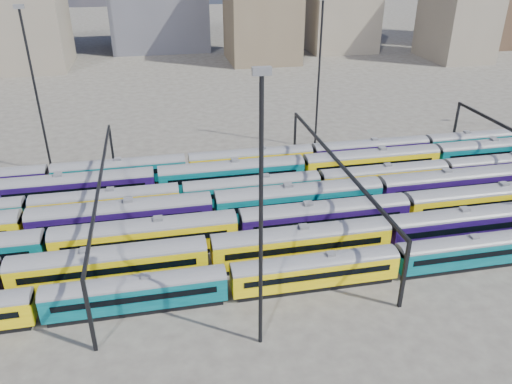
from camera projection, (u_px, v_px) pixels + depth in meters
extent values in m
plane|color=#3F3B35|center=(262.00, 220.00, 66.80)|extent=(500.00, 500.00, 0.00)
cube|color=black|center=(138.00, 306.00, 50.63)|extent=(17.17, 2.23, 0.63)
cube|color=#05444C|center=(136.00, 294.00, 49.89)|extent=(18.08, 2.62, 2.62)
cylinder|color=#4C4C51|center=(135.00, 283.00, 49.30)|extent=(18.08, 2.62, 2.62)
cube|color=black|center=(136.00, 300.00, 48.59)|extent=(15.91, 0.06, 0.68)
cube|color=black|center=(136.00, 283.00, 50.91)|extent=(15.91, 0.06, 0.68)
cube|color=slate|center=(134.00, 277.00, 48.98)|extent=(0.90, 0.81, 0.32)
cube|color=black|center=(314.00, 284.00, 54.00)|extent=(17.17, 2.23, 0.63)
cube|color=#C0A307|center=(315.00, 271.00, 53.26)|extent=(18.08, 2.62, 2.62)
cylinder|color=#4C4C51|center=(315.00, 261.00, 52.67)|extent=(18.08, 2.62, 2.62)
cube|color=black|center=(319.00, 276.00, 51.96)|extent=(15.91, 0.06, 0.68)
cube|color=black|center=(311.00, 262.00, 54.28)|extent=(15.91, 0.06, 0.68)
cube|color=slate|center=(316.00, 256.00, 52.35)|extent=(0.90, 0.81, 0.32)
cube|color=black|center=(469.00, 263.00, 57.37)|extent=(17.17, 2.23, 0.63)
cube|color=#05444C|center=(472.00, 252.00, 56.63)|extent=(18.08, 2.62, 2.62)
cylinder|color=#4C4C51|center=(474.00, 242.00, 56.04)|extent=(18.08, 2.62, 2.62)
cube|color=black|center=(480.00, 256.00, 55.33)|extent=(15.91, 0.06, 0.68)
cube|color=black|center=(466.00, 243.00, 57.65)|extent=(15.91, 0.06, 0.68)
cube|color=slate|center=(476.00, 236.00, 55.73)|extent=(0.90, 0.81, 0.32)
cube|color=black|center=(113.00, 280.00, 54.48)|extent=(19.72, 2.56, 0.73)
cube|color=#C0A307|center=(110.00, 266.00, 53.63)|extent=(20.76, 3.01, 3.01)
cylinder|color=#4C4C51|center=(108.00, 254.00, 52.95)|extent=(20.76, 3.01, 3.01)
cube|color=black|center=(109.00, 271.00, 52.14)|extent=(18.27, 0.06, 0.78)
cube|color=black|center=(111.00, 255.00, 54.80)|extent=(18.27, 0.06, 0.78)
cube|color=slate|center=(107.00, 248.00, 52.59)|extent=(1.04, 0.93, 0.36)
cube|color=black|center=(301.00, 258.00, 58.33)|extent=(19.72, 2.56, 0.73)
cube|color=#C0A307|center=(301.00, 244.00, 57.49)|extent=(20.76, 3.01, 3.01)
cylinder|color=#4C4C51|center=(302.00, 233.00, 56.81)|extent=(20.76, 3.01, 3.01)
cube|color=black|center=(305.00, 249.00, 55.99)|extent=(18.27, 0.06, 0.78)
cube|color=black|center=(298.00, 235.00, 58.66)|extent=(18.27, 0.06, 0.78)
cube|color=slate|center=(302.00, 227.00, 56.44)|extent=(1.04, 0.93, 0.36)
cube|color=black|center=(465.00, 238.00, 62.19)|extent=(19.72, 2.56, 0.73)
cube|color=#140734|center=(468.00, 225.00, 61.34)|extent=(20.76, 3.01, 3.01)
cylinder|color=#4C4C51|center=(470.00, 214.00, 60.66)|extent=(20.76, 3.01, 3.01)
cube|color=black|center=(476.00, 229.00, 59.85)|extent=(18.27, 0.06, 0.78)
cube|color=black|center=(462.00, 216.00, 62.51)|extent=(18.27, 0.06, 0.78)
cube|color=slate|center=(472.00, 209.00, 60.30)|extent=(1.04, 0.93, 0.36)
cube|color=black|center=(148.00, 251.00, 59.53)|extent=(20.32, 2.64, 0.75)
cube|color=#C0A307|center=(146.00, 237.00, 58.66)|extent=(21.39, 3.10, 3.10)
cylinder|color=#4C4C51|center=(145.00, 226.00, 57.96)|extent=(21.39, 3.10, 3.10)
cube|color=black|center=(146.00, 242.00, 57.12)|extent=(18.82, 0.06, 0.80)
cube|color=black|center=(146.00, 228.00, 59.86)|extent=(18.82, 0.06, 0.80)
cube|color=slate|center=(144.00, 220.00, 57.58)|extent=(1.07, 0.96, 0.37)
cube|color=black|center=(323.00, 232.00, 63.50)|extent=(20.32, 2.64, 0.75)
cube|color=#140734|center=(324.00, 218.00, 62.63)|extent=(21.39, 3.10, 3.10)
cylinder|color=#4C4C51|center=(325.00, 208.00, 61.93)|extent=(21.39, 3.10, 3.10)
cube|color=black|center=(329.00, 222.00, 61.09)|extent=(18.82, 0.06, 0.80)
cube|color=black|center=(320.00, 210.00, 63.83)|extent=(18.82, 0.06, 0.80)
cube|color=slate|center=(325.00, 202.00, 61.55)|extent=(1.07, 0.96, 0.37)
cube|color=black|center=(478.00, 214.00, 67.47)|extent=(20.32, 2.64, 0.75)
cube|color=#C0A307|center=(481.00, 202.00, 66.60)|extent=(21.39, 3.10, 3.10)
cylinder|color=#4C4C51|center=(484.00, 192.00, 65.90)|extent=(21.39, 3.10, 3.10)
cube|color=black|center=(489.00, 205.00, 65.06)|extent=(18.82, 0.06, 0.80)
cube|color=black|center=(475.00, 194.00, 67.80)|extent=(18.82, 0.06, 0.80)
cube|color=slate|center=(485.00, 186.00, 65.53)|extent=(1.07, 0.96, 0.37)
cube|color=black|center=(124.00, 232.00, 63.37)|extent=(21.21, 2.75, 0.78)
cube|color=#140734|center=(122.00, 218.00, 62.47)|extent=(22.33, 3.24, 3.24)
cylinder|color=#4C4C51|center=(121.00, 207.00, 61.73)|extent=(22.33, 3.24, 3.24)
cube|color=black|center=(122.00, 222.00, 60.86)|extent=(19.65, 0.06, 0.84)
cube|color=black|center=(122.00, 209.00, 63.72)|extent=(19.65, 0.06, 0.84)
cube|color=slate|center=(120.00, 201.00, 61.34)|extent=(1.12, 1.00, 0.39)
cube|color=black|center=(298.00, 214.00, 67.51)|extent=(21.21, 2.75, 0.78)
cube|color=#05444C|center=(299.00, 201.00, 66.61)|extent=(22.33, 3.24, 3.24)
cylinder|color=#4C4C51|center=(299.00, 190.00, 65.87)|extent=(22.33, 3.24, 3.24)
cube|color=black|center=(302.00, 204.00, 65.00)|extent=(19.65, 0.06, 0.84)
cube|color=black|center=(295.00, 193.00, 67.86)|extent=(19.65, 0.06, 0.84)
cube|color=slate|center=(299.00, 184.00, 65.48)|extent=(1.12, 1.00, 0.39)
cube|color=black|center=(452.00, 198.00, 71.65)|extent=(21.21, 2.75, 0.78)
cube|color=#140734|center=(454.00, 186.00, 70.74)|extent=(22.33, 3.24, 3.24)
cylinder|color=#4C4C51|center=(456.00, 175.00, 70.01)|extent=(22.33, 3.24, 3.24)
cube|color=black|center=(461.00, 188.00, 69.14)|extent=(19.65, 0.06, 0.84)
cube|color=black|center=(448.00, 178.00, 72.00)|extent=(19.65, 0.06, 0.84)
cube|color=slate|center=(457.00, 170.00, 69.62)|extent=(1.12, 1.00, 0.39)
cube|color=black|center=(108.00, 215.00, 67.36)|extent=(18.25, 2.37, 0.67)
cube|color=#C0A307|center=(107.00, 204.00, 66.58)|extent=(19.21, 2.79, 2.79)
cylinder|color=#4C4C51|center=(105.00, 195.00, 65.95)|extent=(19.21, 2.79, 2.79)
cube|color=black|center=(106.00, 207.00, 65.19)|extent=(16.90, 0.06, 0.72)
cube|color=black|center=(107.00, 197.00, 67.66)|extent=(16.90, 0.06, 0.72)
cube|color=slate|center=(104.00, 190.00, 65.61)|extent=(0.96, 0.86, 0.34)
cube|color=black|center=(252.00, 201.00, 70.94)|extent=(18.25, 2.37, 0.67)
cube|color=#05444C|center=(252.00, 190.00, 70.15)|extent=(19.21, 2.79, 2.79)
cylinder|color=#4C4C51|center=(252.00, 182.00, 69.52)|extent=(19.21, 2.79, 2.79)
cube|color=black|center=(254.00, 193.00, 68.77)|extent=(16.90, 0.06, 0.72)
cube|color=black|center=(250.00, 184.00, 71.24)|extent=(16.90, 0.06, 0.72)
cube|color=slate|center=(252.00, 177.00, 69.19)|extent=(0.96, 0.86, 0.34)
cube|color=black|center=(382.00, 189.00, 74.51)|extent=(18.25, 2.37, 0.67)
cube|color=#C0A307|center=(383.00, 178.00, 73.73)|extent=(19.21, 2.79, 2.79)
cylinder|color=#4C4C51|center=(384.00, 170.00, 73.10)|extent=(19.21, 2.79, 2.79)
cube|color=black|center=(388.00, 180.00, 72.35)|extent=(16.90, 0.06, 0.72)
cube|color=black|center=(379.00, 172.00, 74.81)|extent=(16.90, 0.06, 0.72)
cube|color=slate|center=(385.00, 165.00, 72.77)|extent=(0.96, 0.86, 0.34)
cube|color=black|center=(500.00, 177.00, 78.09)|extent=(18.25, 2.37, 0.67)
cube|color=#140734|center=(502.00, 167.00, 77.31)|extent=(19.21, 2.79, 2.79)
cylinder|color=#4C4C51|center=(504.00, 159.00, 76.68)|extent=(19.21, 2.79, 2.79)
cube|color=black|center=(509.00, 169.00, 75.92)|extent=(16.90, 0.06, 0.72)
cube|color=black|center=(497.00, 162.00, 78.39)|extent=(16.90, 0.06, 0.72)
cube|color=slate|center=(505.00, 154.00, 76.34)|extent=(0.96, 0.86, 0.34)
cube|color=black|center=(79.00, 201.00, 70.93)|extent=(20.39, 2.65, 0.75)
cube|color=#140734|center=(77.00, 189.00, 70.06)|extent=(21.46, 3.11, 3.11)
cylinder|color=#4C4C51|center=(75.00, 179.00, 69.35)|extent=(21.46, 3.11, 3.11)
cube|color=black|center=(75.00, 191.00, 68.51)|extent=(18.89, 0.06, 0.80)
cube|color=black|center=(78.00, 182.00, 71.27)|extent=(18.89, 0.06, 0.80)
cube|color=slate|center=(74.00, 173.00, 68.98)|extent=(1.07, 0.97, 0.38)
cube|color=black|center=(232.00, 187.00, 74.92)|extent=(20.39, 2.65, 0.75)
cube|color=#05444C|center=(232.00, 175.00, 74.04)|extent=(21.46, 3.11, 3.11)
cylinder|color=#4C4C51|center=(232.00, 166.00, 73.34)|extent=(21.46, 3.11, 3.11)
cube|color=black|center=(234.00, 178.00, 72.50)|extent=(18.89, 0.06, 0.80)
cube|color=black|center=(230.00, 169.00, 75.25)|extent=(18.89, 0.06, 0.80)
cube|color=slate|center=(232.00, 161.00, 72.96)|extent=(1.07, 0.97, 0.38)
cube|color=black|center=(370.00, 175.00, 78.90)|extent=(20.39, 2.65, 0.75)
cube|color=#C0A307|center=(371.00, 163.00, 78.03)|extent=(21.46, 3.11, 3.11)
cylinder|color=#4C4C51|center=(372.00, 154.00, 77.32)|extent=(21.46, 3.11, 3.11)
cube|color=black|center=(375.00, 165.00, 76.48)|extent=(18.89, 0.06, 0.80)
cube|color=black|center=(367.00, 157.00, 79.23)|extent=(18.89, 0.06, 0.80)
cube|color=slate|center=(373.00, 149.00, 76.95)|extent=(1.07, 0.97, 0.38)
cube|color=black|center=(494.00, 163.00, 82.88)|extent=(20.39, 2.65, 0.75)
cube|color=#05444C|center=(496.00, 152.00, 82.01)|extent=(21.46, 3.11, 3.11)
cylinder|color=#4C4C51|center=(499.00, 144.00, 81.30)|extent=(21.46, 3.11, 3.11)
cube|color=black|center=(503.00, 154.00, 80.46)|extent=(18.89, 0.06, 0.80)
cube|color=black|center=(491.00, 147.00, 83.22)|extent=(18.89, 0.06, 0.80)
cube|color=slate|center=(500.00, 139.00, 80.93)|extent=(1.07, 0.97, 0.38)
cube|color=black|center=(122.00, 183.00, 76.35)|extent=(18.63, 2.42, 0.69)
cube|color=#05444C|center=(120.00, 172.00, 75.55)|extent=(19.61, 2.84, 2.84)
cylinder|color=#4C4C51|center=(119.00, 164.00, 74.91)|extent=(19.61, 2.84, 2.84)
cube|color=black|center=(120.00, 174.00, 74.14)|extent=(17.26, 0.06, 0.74)
cube|color=black|center=(120.00, 166.00, 76.66)|extent=(17.26, 0.06, 0.74)
cube|color=slate|center=(119.00, 159.00, 74.57)|extent=(0.98, 0.88, 0.34)
cube|color=black|center=(251.00, 172.00, 80.00)|extent=(18.63, 2.42, 0.69)
cube|color=#C0A307|center=(251.00, 161.00, 79.20)|extent=(19.61, 2.84, 2.84)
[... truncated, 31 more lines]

